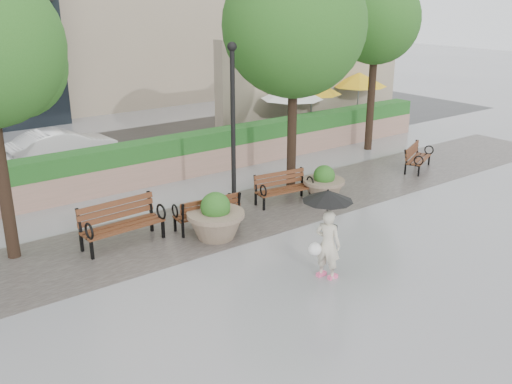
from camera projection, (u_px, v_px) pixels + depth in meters
ground at (297, 260)px, 12.79m from camera, size 100.00×100.00×0.00m
cobble_strip at (223, 220)px, 15.05m from camera, size 28.00×3.20×0.01m
hedge_wall at (152, 162)px, 17.86m from camera, size 24.00×0.80×1.35m
cafe_wall at (314, 81)px, 25.06m from camera, size 10.00×0.60×4.00m
cafe_hedge at (339, 126)px, 23.63m from camera, size 8.00×0.50×0.90m
asphalt_street at (103, 155)px, 21.10m from camera, size 40.00×7.00×0.00m
bench_1 at (123, 232)px, 13.48m from camera, size 1.99×0.89×1.04m
bench_2 at (207, 219)px, 14.43m from camera, size 1.71×0.80×0.89m
bench_3 at (283, 194)px, 16.18m from camera, size 1.70×0.85×0.88m
bench_4 at (417, 163)px, 19.25m from camera, size 1.68×1.22×0.84m
planter_left at (216, 220)px, 13.79m from camera, size 1.40×1.40×1.18m
planter_right at (324, 186)px, 16.49m from camera, size 1.20×1.20×1.01m
lamppost at (233, 143)px, 14.63m from camera, size 0.28×0.28×4.55m
tree_1 at (296, 29)px, 16.23m from camera, size 4.10×4.10×6.87m
tree_2 at (377, 23)px, 20.51m from camera, size 3.29×3.17×6.36m
patio_umb_white at (292, 92)px, 22.51m from camera, size 2.50×2.50×2.30m
patio_umb_yellow_a at (312, 87)px, 23.70m from camera, size 2.50×2.50×2.30m
patio_umb_yellow_b at (359, 80)px, 25.62m from camera, size 2.50×2.50×2.30m
car_right at (62, 147)px, 19.70m from camera, size 3.90×1.58×1.26m
pedestrian at (327, 225)px, 11.65m from camera, size 1.05×1.05×1.92m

